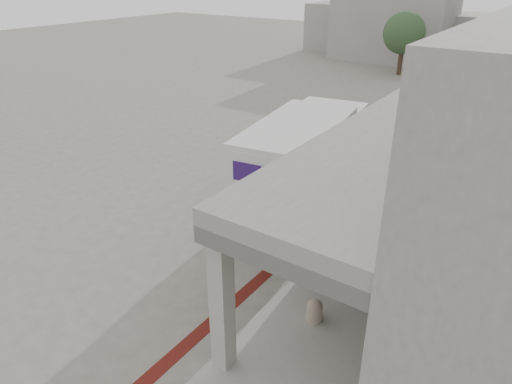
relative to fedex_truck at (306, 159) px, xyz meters
The scene contains 11 objects.
ground 4.45m from the fedex_truck, 86.90° to the right, with size 120.00×120.00×0.00m, color #69645A.
bike_lane_stripe 2.98m from the fedex_truck, 59.49° to the right, with size 0.35×40.00×0.01m, color #511510.
sidewalk 6.11m from the fedex_truck, 43.97° to the right, with size 4.40×28.00×0.12m, color gray.
distant_backdrop 31.94m from the fedex_truck, 94.71° to the left, with size 28.00×10.00×6.50m.
tree_left 24.44m from the fedex_truck, 101.30° to the left, with size 3.20×3.20×4.80m.
tree_mid 26.06m from the fedex_truck, 85.11° to the left, with size 3.20×3.20×4.80m.
fedex_truck is the anchor object (origin of this frame).
bench 4.10m from the fedex_truck, 43.20° to the right, with size 0.91×1.80×0.42m.
bollard_near 5.49m from the fedex_truck, 40.20° to the right, with size 0.46×0.46×0.69m.
bollard_far 6.37m from the fedex_truck, 58.32° to the right, with size 0.38×0.38×0.57m.
utility_cabinet 6.98m from the fedex_truck, 40.77° to the right, with size 0.51×0.68×1.13m, color slate.
Camera 1 is at (6.75, -9.00, 7.73)m, focal length 32.00 mm.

